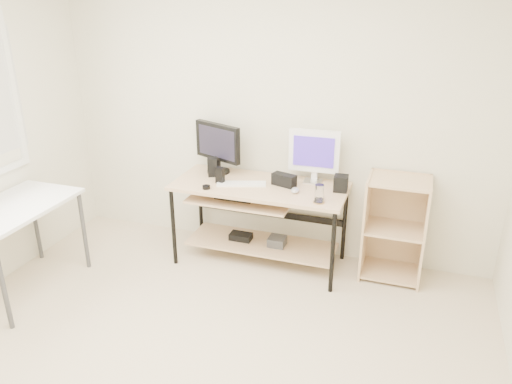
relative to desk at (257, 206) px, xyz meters
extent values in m
cube|color=silver|center=(0.03, 0.34, 0.76)|extent=(4.00, 0.01, 2.60)
cube|color=#D4B186|center=(0.03, -0.01, 0.20)|extent=(1.50, 0.65, 0.03)
cube|color=#D4B186|center=(-0.12, -0.06, 0.08)|extent=(0.90, 0.49, 0.02)
cube|color=#D4B186|center=(0.03, 0.04, -0.39)|extent=(1.35, 0.46, 0.02)
cube|color=black|center=(-0.17, -0.06, 0.10)|extent=(0.33, 0.22, 0.01)
cylinder|color=black|center=(0.08, -0.11, 0.10)|extent=(0.14, 0.01, 0.01)
cube|color=#404043|center=(0.18, 0.04, -0.34)|extent=(0.15, 0.15, 0.08)
cube|color=black|center=(-0.17, 0.04, -0.35)|extent=(0.20, 0.12, 0.06)
cylinder|color=black|center=(-0.68, -0.29, -0.18)|extent=(0.04, 0.04, 0.72)
cylinder|color=black|center=(-0.68, 0.28, -0.18)|extent=(0.04, 0.04, 0.72)
cylinder|color=black|center=(0.74, -0.29, -0.18)|extent=(0.04, 0.04, 0.72)
cylinder|color=black|center=(0.74, 0.28, -0.18)|extent=(0.04, 0.04, 0.72)
cube|color=white|center=(-1.65, -1.06, 0.20)|extent=(0.60, 1.00, 0.03)
cylinder|color=#404043|center=(-1.91, -0.60, -0.18)|extent=(0.04, 0.04, 0.72)
cylinder|color=#404043|center=(-1.39, -1.52, -0.18)|extent=(0.04, 0.04, 0.72)
cylinder|color=#404043|center=(-1.39, -0.60, -0.18)|extent=(0.04, 0.04, 0.72)
cube|color=#DDB98A|center=(0.94, 0.12, -0.09)|extent=(0.02, 0.40, 0.90)
cube|color=#DDB98A|center=(1.42, 0.12, -0.09)|extent=(0.02, 0.40, 0.90)
cube|color=#DDB98A|center=(1.18, 0.31, -0.09)|extent=(0.50, 0.02, 0.90)
cube|color=#DDB98A|center=(1.18, 0.12, -0.50)|extent=(0.46, 0.38, 0.02)
cube|color=#DDB98A|center=(1.18, 0.12, -0.09)|extent=(0.46, 0.38, 0.02)
cube|color=#DDB98A|center=(1.18, 0.12, 0.34)|extent=(0.46, 0.38, 0.02)
cylinder|color=black|center=(-0.43, 0.17, 0.22)|extent=(0.21, 0.21, 0.02)
cylinder|color=black|center=(-0.43, 0.17, 0.28)|extent=(0.05, 0.05, 0.10)
cube|color=black|center=(-0.43, 0.17, 0.50)|extent=(0.48, 0.23, 0.33)
cube|color=black|center=(-0.43, 0.14, 0.50)|extent=(0.40, 0.16, 0.27)
cube|color=silver|center=(0.44, 0.21, 0.22)|extent=(0.16, 0.14, 0.01)
cylinder|color=silver|center=(0.44, 0.21, 0.27)|extent=(0.04, 0.04, 0.09)
cube|color=white|center=(0.44, 0.21, 0.50)|extent=(0.44, 0.06, 0.37)
cube|color=#4026A8|center=(0.44, 0.18, 0.50)|extent=(0.37, 0.02, 0.29)
cube|color=white|center=(-0.12, -0.05, 0.22)|extent=(0.44, 0.24, 0.01)
ellipsoid|color=#B6B6BB|center=(0.36, -0.08, 0.23)|extent=(0.08, 0.12, 0.04)
cube|color=black|center=(0.23, 0.04, 0.26)|extent=(0.22, 0.15, 0.10)
cube|color=black|center=(-0.45, 0.06, 0.25)|extent=(0.10, 0.10, 0.07)
cube|color=black|center=(-0.45, 0.06, 0.33)|extent=(0.11, 0.11, 0.10)
cube|color=black|center=(0.71, 0.08, 0.28)|extent=(0.12, 0.12, 0.14)
cube|color=black|center=(-0.31, -0.08, 0.28)|extent=(0.08, 0.06, 0.14)
cylinder|color=black|center=(-0.37, -0.24, 0.23)|extent=(0.09, 0.09, 0.03)
cube|color=black|center=(0.58, -0.18, 0.22)|extent=(0.08, 0.14, 0.01)
cylinder|color=#A67A4B|center=(0.59, -0.22, 0.21)|extent=(0.11, 0.11, 0.01)
cylinder|color=white|center=(0.59, -0.22, 0.29)|extent=(0.08, 0.08, 0.14)
camera|label=1|loc=(1.28, -3.80, 1.78)|focal=35.00mm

